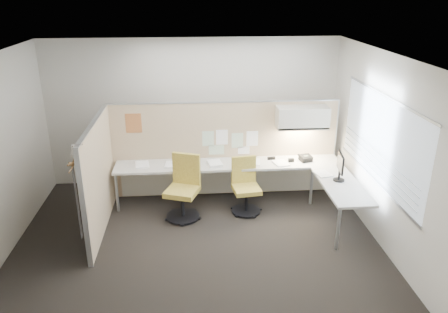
{
  "coord_description": "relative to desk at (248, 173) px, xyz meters",
  "views": [
    {
      "loc": [
        -0.05,
        -5.84,
        3.65
      ],
      "look_at": [
        0.48,
        0.8,
        1.05
      ],
      "focal_mm": 35.0,
      "sensor_mm": 36.0,
      "label": 1
    }
  ],
  "objects": [
    {
      "name": "paper_stack_0",
      "position": [
        -1.85,
        0.17,
        0.14
      ],
      "size": [
        0.27,
        0.33,
        0.03
      ],
      "primitive_type": "cube",
      "rotation": [
        0.0,
        0.0,
        0.14
      ],
      "color": "white",
      "rests_on": "desk"
    },
    {
      "name": "ceiling",
      "position": [
        -0.93,
        -1.13,
        2.2
      ],
      "size": [
        5.5,
        4.5,
        0.01
      ],
      "primitive_type": "cube",
      "color": "white",
      "rests_on": "wall_back"
    },
    {
      "name": "wall_right",
      "position": [
        1.82,
        -1.13,
        0.8
      ],
      "size": [
        0.02,
        4.5,
        2.8
      ],
      "primitive_type": "cube",
      "color": "beige",
      "rests_on": "ground"
    },
    {
      "name": "pinned_papers",
      "position": [
        -0.3,
        0.44,
        0.43
      ],
      "size": [
        1.01,
        0.0,
        0.47
      ],
      "color": "#8CBF8C",
      "rests_on": "partition_back"
    },
    {
      "name": "task_light_strip",
      "position": [
        0.97,
        0.26,
        0.7
      ],
      "size": [
        0.6,
        0.06,
        0.02
      ],
      "primitive_type": "cube",
      "color": "#FFEABF",
      "rests_on": "overhead_bin"
    },
    {
      "name": "stapler",
      "position": [
        0.45,
        0.26,
        0.15
      ],
      "size": [
        0.14,
        0.05,
        0.05
      ],
      "primitive_type": "cube",
      "rotation": [
        0.0,
        0.0,
        0.1
      ],
      "color": "black",
      "rests_on": "desk"
    },
    {
      "name": "paper_stack_5",
      "position": [
        1.19,
        -0.46,
        0.14
      ],
      "size": [
        0.3,
        0.35,
        0.02
      ],
      "primitive_type": "cube",
      "rotation": [
        0.0,
        0.0,
        0.25
      ],
      "color": "white",
      "rests_on": "desk"
    },
    {
      "name": "chair_left",
      "position": [
        -1.13,
        -0.38,
        -0.1
      ],
      "size": [
        0.64,
        0.66,
        1.06
      ],
      "rotation": [
        0.0,
        0.0,
        -0.35
      ],
      "color": "black",
      "rests_on": "floor"
    },
    {
      "name": "paper_stack_2",
      "position": [
        -0.58,
        0.09,
        0.15
      ],
      "size": [
        0.28,
        0.34,
        0.05
      ],
      "primitive_type": "cube",
      "rotation": [
        0.0,
        0.0,
        0.17
      ],
      "color": "white",
      "rests_on": "desk"
    },
    {
      "name": "coat_hook",
      "position": [
        -2.51,
        -1.63,
        0.82
      ],
      "size": [
        0.18,
        0.44,
        1.34
      ],
      "color": "silver",
      "rests_on": "partition_left"
    },
    {
      "name": "paper_stack_3",
      "position": [
        0.11,
        0.16,
        0.14
      ],
      "size": [
        0.27,
        0.33,
        0.01
      ],
      "primitive_type": "cube",
      "rotation": [
        0.0,
        0.0,
        -0.16
      ],
      "color": "white",
      "rests_on": "desk"
    },
    {
      "name": "desk",
      "position": [
        0.0,
        0.0,
        0.0
      ],
      "size": [
        4.0,
        2.07,
        0.73
      ],
      "color": "beige",
      "rests_on": "floor"
    },
    {
      "name": "partition_back",
      "position": [
        -0.38,
        0.47,
        0.27
      ],
      "size": [
        4.1,
        0.06,
        1.75
      ],
      "primitive_type": "cube",
      "color": "tan",
      "rests_on": "floor"
    },
    {
      "name": "paper_stack_1",
      "position": [
        -1.33,
        0.13,
        0.14
      ],
      "size": [
        0.26,
        0.32,
        0.02
      ],
      "primitive_type": "cube",
      "rotation": [
        0.0,
        0.0,
        -0.1
      ],
      "color": "white",
      "rests_on": "desk"
    },
    {
      "name": "paper_stack_4",
      "position": [
        0.58,
        0.05,
        0.14
      ],
      "size": [
        0.29,
        0.35,
        0.02
      ],
      "primitive_type": "cube",
      "rotation": [
        0.0,
        0.0,
        0.23
      ],
      "color": "white",
      "rests_on": "desk"
    },
    {
      "name": "monitor",
      "position": [
        1.37,
        -0.73,
        0.39
      ],
      "size": [
        0.18,
        0.44,
        0.46
      ],
      "rotation": [
        0.0,
        0.0,
        1.42
      ],
      "color": "black",
      "rests_on": "desk"
    },
    {
      "name": "partition_left",
      "position": [
        -2.43,
        -0.63,
        0.27
      ],
      "size": [
        0.06,
        2.2,
        1.75
      ],
      "primitive_type": "cube",
      "color": "tan",
      "rests_on": "floor"
    },
    {
      "name": "phone",
      "position": [
        1.05,
        0.15,
        0.18
      ],
      "size": [
        0.25,
        0.24,
        0.12
      ],
      "rotation": [
        0.0,
        0.0,
        0.25
      ],
      "color": "black",
      "rests_on": "desk"
    },
    {
      "name": "overhead_bin",
      "position": [
        0.97,
        0.26,
        0.91
      ],
      "size": [
        0.9,
        0.36,
        0.38
      ],
      "primitive_type": "cube",
      "color": "beige",
      "rests_on": "partition_back"
    },
    {
      "name": "wall_back",
      "position": [
        -0.93,
        1.12,
        0.8
      ],
      "size": [
        5.5,
        0.02,
        2.8
      ],
      "primitive_type": "cube",
      "color": "beige",
      "rests_on": "ground"
    },
    {
      "name": "wall_front",
      "position": [
        -0.93,
        -3.38,
        0.8
      ],
      "size": [
        5.5,
        0.02,
        2.8
      ],
      "primitive_type": "cube",
      "color": "beige",
      "rests_on": "ground"
    },
    {
      "name": "window_pane",
      "position": [
        1.79,
        -1.13,
        0.95
      ],
      "size": [
        0.01,
        2.8,
        1.3
      ],
      "primitive_type": "cube",
      "color": "#98A4B0",
      "rests_on": "wall_right"
    },
    {
      "name": "tape_dispenser",
      "position": [
        0.78,
        0.13,
        0.16
      ],
      "size": [
        0.1,
        0.07,
        0.06
      ],
      "primitive_type": "cube",
      "rotation": [
        0.0,
        0.0,
        0.07
      ],
      "color": "black",
      "rests_on": "desk"
    },
    {
      "name": "poster",
      "position": [
        -1.98,
        0.44,
        0.82
      ],
      "size": [
        0.28,
        0.0,
        0.35
      ],
      "primitive_type": "cube",
      "color": "orange",
      "rests_on": "partition_back"
    },
    {
      "name": "floor",
      "position": [
        -0.93,
        -1.13,
        -0.61
      ],
      "size": [
        5.5,
        4.5,
        0.01
      ],
      "primitive_type": "cube",
      "color": "black",
      "rests_on": "ground"
    },
    {
      "name": "chair_right",
      "position": [
        -0.08,
        -0.26,
        -0.16
      ],
      "size": [
        0.5,
        0.51,
        0.94
      ],
      "rotation": [
        0.0,
        0.0,
        0.13
      ],
      "color": "black",
      "rests_on": "floor"
    }
  ]
}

